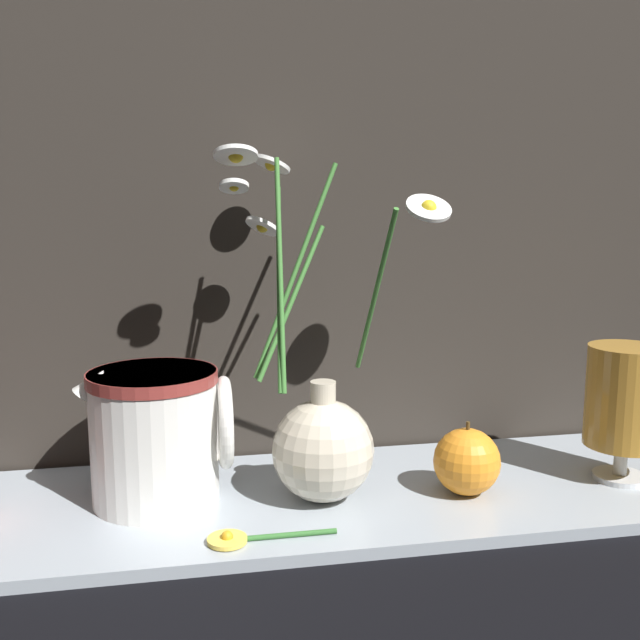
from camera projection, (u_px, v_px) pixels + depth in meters
ground_plane at (320, 504)px, 0.75m from camera, size 6.00×6.00×0.00m
shelf at (320, 498)px, 0.75m from camera, size 0.87×0.25×0.01m
vase_with_flowers at (321, 436)px, 0.72m from camera, size 0.24×0.17×0.35m
ceramic_pitcher at (157, 430)px, 0.72m from camera, size 0.15×0.13×0.15m
tea_glass at (625, 399)px, 0.77m from camera, size 0.08×0.08×0.15m
orange_fruit at (467, 461)px, 0.74m from camera, size 0.07×0.07×0.08m
loose_daisy at (243, 538)px, 0.64m from camera, size 0.12×0.04×0.01m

